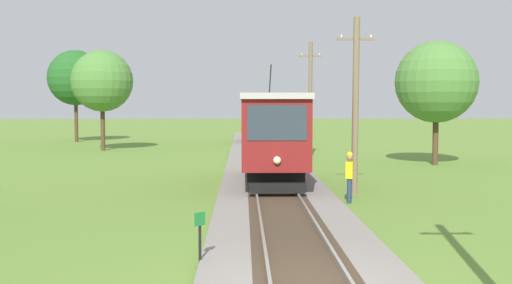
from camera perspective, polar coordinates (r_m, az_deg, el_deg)
name	(u,v)px	position (r m, az deg, el deg)	size (l,w,h in m)	color
sleeper_bed	(308,281)	(11.81, 4.77, -12.49)	(2.04, 120.00, 0.01)	#423323
rail_left	(269,278)	(11.75, 1.19, -12.24)	(0.07, 120.00, 0.14)	gray
rail_right	(347,277)	(11.89, 8.30, -12.08)	(0.07, 120.00, 0.14)	gray
red_tram	(272,134)	(25.96, 1.46, 0.76)	(2.60, 8.54, 4.79)	maroon
freight_car	(257,126)	(53.79, 0.09, 1.51)	(2.40, 5.20, 2.31)	brown
utility_pole_near_tram	(355,104)	(23.85, 9.04, 3.44)	(1.40, 0.47, 6.66)	#7A664C
utility_pole_mid	(310,99)	(39.57, 4.96, 3.95)	(1.40, 0.48, 7.31)	#7A664C
trackside_signal_marker	(200,237)	(13.26, -5.13, -8.57)	(0.21, 0.21, 1.18)	black
gravel_pile	(301,135)	(58.34, 4.08, 0.66)	(2.20, 2.20, 1.08)	#9E998E
track_worker	(349,175)	(21.90, 8.50, -2.96)	(0.33, 0.43, 1.78)	navy
tree_right_near	(75,78)	(58.56, -16.10, 5.63)	(4.93, 4.93, 8.22)	#4C3823
tree_left_far	(102,81)	(47.15, -13.82, 5.40)	(4.48, 4.48, 7.33)	#4C3823
tree_right_far	(436,82)	(36.44, 16.09, 5.27)	(4.57, 4.57, 6.94)	#4C3823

